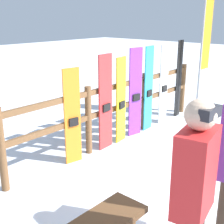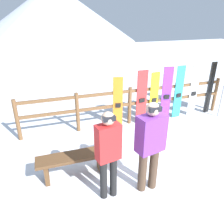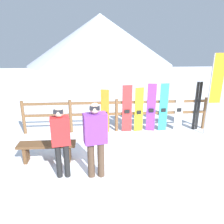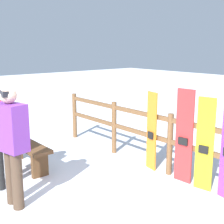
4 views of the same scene
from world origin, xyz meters
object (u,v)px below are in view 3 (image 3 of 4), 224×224
snowboard_red (127,109)px  ski_pair_black (197,106)px  snowboard_cyan (163,108)px  snowboard_yellow (139,110)px  snowboard_white (179,107)px  person_red (61,137)px  bench (47,148)px  person_purple (95,136)px  snowboard_purple (151,108)px  rental_flag (214,85)px  snowboard_orange (105,111)px

snowboard_red → ski_pair_black: (2.31, 0.00, 0.04)m
snowboard_cyan → snowboard_yellow: bearing=-180.0°
snowboard_yellow → snowboard_white: snowboard_white is taller
person_red → snowboard_white: bearing=35.0°
bench → ski_pair_black: (4.52, 1.72, 0.45)m
person_purple → person_red: bearing=177.1°
snowboard_purple → rental_flag: rental_flag is taller
snowboard_white → rental_flag: bearing=-24.4°
snowboard_white → snowboard_purple: bearing=180.0°
person_red → snowboard_orange: person_red is taller
snowboard_yellow → snowboard_purple: bearing=0.0°
snowboard_cyan → person_purple: bearing=-132.0°
snowboard_yellow → snowboard_purple: 0.40m
snowboard_purple → rental_flag: (1.79, -0.39, 0.79)m
bench → ski_pair_black: size_ratio=0.86×
person_red → snowboard_purple: 3.48m
snowboard_purple → rental_flag: bearing=-12.3°
ski_pair_black → rental_flag: bearing=-56.5°
snowboard_red → ski_pair_black: ski_pair_black is taller
snowboard_cyan → rental_flag: 1.64m
snowboard_red → snowboard_white: bearing=0.0°
snowboard_yellow → bench: bearing=-146.5°
snowboard_yellow → ski_pair_black: size_ratio=0.90×
person_red → person_purple: bearing=-2.9°
person_purple → bench: bearing=148.6°
snowboard_yellow → ski_pair_black: ski_pair_black is taller
bench → snowboard_white: 4.30m
snowboard_red → snowboard_purple: 0.79m
bench → snowboard_white: (3.92, 1.72, 0.43)m
bench → ski_pair_black: 4.86m
bench → snowboard_cyan: bearing=26.8°
ski_pair_black → bench: bearing=-159.2°
snowboard_cyan → snowboard_white: size_ratio=1.00×
snowboard_red → person_purple: bearing=-112.4°
person_red → snowboard_orange: bearing=67.1°
bench → rental_flag: (4.78, 1.33, 1.22)m
snowboard_purple → snowboard_cyan: (0.41, -0.00, -0.00)m
snowboard_cyan → rental_flag: rental_flag is taller
person_purple → snowboard_purple: (1.79, 2.45, -0.18)m
bench → snowboard_cyan: snowboard_cyan is taller
person_purple → snowboard_cyan: person_purple is taller
person_red → snowboard_purple: size_ratio=1.02×
snowboard_red → snowboard_white: size_ratio=0.98×
ski_pair_black → snowboard_white: bearing=-179.7°
snowboard_yellow → person_purple: bearing=-119.7°
bench → snowboard_red: bearing=37.9°
person_purple → snowboard_cyan: bearing=48.0°
snowboard_purple → ski_pair_black: 1.53m
snowboard_red → snowboard_cyan: (1.19, 0.00, 0.02)m
rental_flag → snowboard_red: bearing=171.4°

